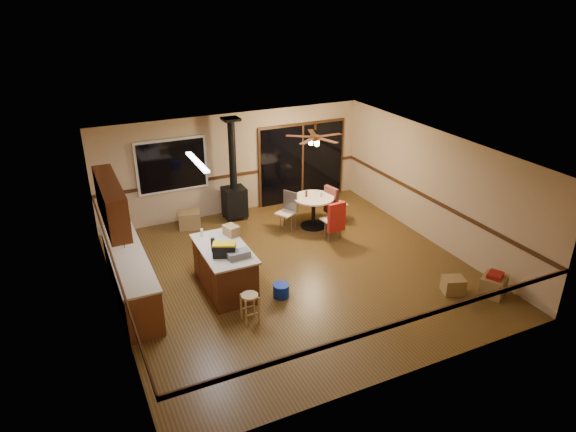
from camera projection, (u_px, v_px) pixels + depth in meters
floor at (294, 272)px, 10.69m from camera, size 7.00×7.00×0.00m
ceiling at (295, 152)px, 9.62m from camera, size 7.00×7.00×0.00m
wall_back at (235, 164)px, 13.04m from camera, size 7.00×0.00×7.00m
wall_front at (402, 306)px, 7.27m from camera, size 7.00×0.00×7.00m
wall_left at (111, 250)px, 8.80m from camera, size 0.00×7.00×7.00m
wall_right at (435, 188)px, 11.51m from camera, size 0.00×7.00×7.00m
chair_rail at (294, 228)px, 10.28m from camera, size 7.00×7.00×0.08m
window at (172, 165)px, 12.30m from camera, size 1.72×0.10×1.32m
sliding_door at (302, 163)px, 13.84m from camera, size 2.52×0.10×2.10m
lower_cabinets at (130, 276)px, 9.69m from camera, size 0.60×3.00×0.86m
countertop at (127, 256)px, 9.50m from camera, size 0.64×3.04×0.04m
upper_cabinets at (111, 202)px, 9.20m from camera, size 0.35×2.00×0.80m
kitchen_island at (225, 268)px, 9.93m from camera, size 0.88×1.68×0.90m
wood_stove at (234, 192)px, 12.83m from camera, size 0.55×0.50×2.52m
ceiling_fan at (315, 139)px, 11.77m from camera, size 0.24×0.24×0.55m
fluorescent_strip at (197, 162)px, 9.19m from camera, size 0.10×1.20×0.04m
toolbox_grey at (238, 254)px, 9.37m from camera, size 0.42×0.24×0.13m
toolbox_black at (224, 250)px, 9.40m from camera, size 0.47×0.37×0.23m
toolbox_yellow_lid at (224, 244)px, 9.34m from camera, size 0.47×0.37×0.03m
box_on_island at (231, 230)px, 10.19m from camera, size 0.30×0.36×0.21m
bottle_dark at (213, 245)px, 9.55m from camera, size 0.09×0.09×0.27m
bottle_pink at (229, 246)px, 9.57m from camera, size 0.09×0.09×0.21m
bottle_white at (202, 233)px, 10.15m from camera, size 0.06×0.06×0.16m
bar_stool at (250, 308)px, 9.01m from camera, size 0.38×0.38×0.55m
blue_bucket at (281, 291)px, 9.79m from camera, size 0.41×0.41×0.26m
dining_table at (314, 206)px, 12.47m from camera, size 0.99×0.99×0.78m
glass_red at (306, 194)px, 12.36m from camera, size 0.06×0.06×0.15m
glass_cream at (321, 194)px, 12.37m from camera, size 0.06×0.06×0.12m
chair_left at (288, 206)px, 12.33m from camera, size 0.55×0.54×0.51m
chair_near at (336, 217)px, 11.76m from camera, size 0.45×0.49×0.70m
chair_right at (332, 200)px, 12.65m from camera, size 0.54×0.51×0.70m
box_under_window at (190, 220)px, 12.55m from camera, size 0.60×0.53×0.42m
box_corner_a at (493, 285)px, 9.85m from camera, size 0.63×0.60×0.38m
box_corner_b at (453, 285)px, 9.91m from camera, size 0.48×0.45×0.32m
box_small_red at (495, 275)px, 9.76m from camera, size 0.39×0.37×0.08m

